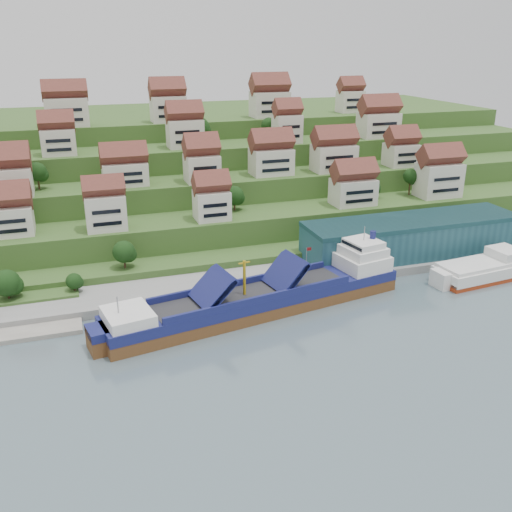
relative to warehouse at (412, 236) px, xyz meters
name	(u,v)px	position (x,y,z in m)	size (l,w,h in m)	color
ground	(248,314)	(-52.00, -17.00, -7.20)	(300.00, 300.00, 0.00)	slate
quay	(305,274)	(-32.00, -2.00, -6.10)	(180.00, 14.00, 2.20)	gray
hillside	(166,171)	(-52.00, 86.55, 3.46)	(260.00, 128.00, 31.00)	#2D4C1E
hillside_village	(191,154)	(-50.72, 44.11, 17.53)	(161.73, 62.94, 28.96)	silver
hillside_trees	(148,194)	(-66.49, 28.79, 10.17)	(145.70, 62.64, 31.01)	#193B13
warehouse	(412,236)	(0.00, 0.00, 0.00)	(60.00, 15.00, 10.00)	#204D59
flagpole	(307,260)	(-33.89, -7.00, -0.32)	(1.28, 0.16, 8.00)	gray
cargo_ship	(267,298)	(-47.54, -16.42, -4.19)	(70.81, 23.18, 15.42)	brown
second_ship	(486,269)	(11.85, -16.46, -4.89)	(27.27, 12.40, 7.66)	maroon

